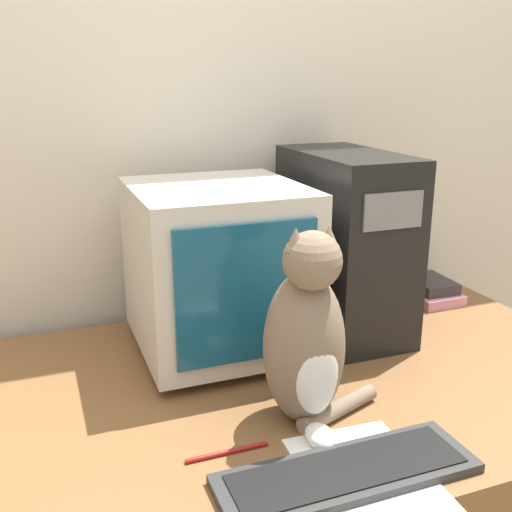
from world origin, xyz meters
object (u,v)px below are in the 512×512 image
object	(u,v)px
crt_monitor	(218,268)
keyboard	(347,473)
cat	(307,340)
book_stack	(429,290)
computer_tower	(344,242)
pen	(227,452)

from	to	relation	value
crt_monitor	keyboard	xyz separation A→B (m)	(0.05, -0.55, -0.20)
cat	book_stack	xyz separation A→B (m)	(0.64, 0.48, -0.15)
computer_tower	pen	xyz separation A→B (m)	(-0.47, -0.44, -0.23)
keyboard	book_stack	world-z (taller)	book_stack
cat	pen	distance (m)	0.25
cat	book_stack	size ratio (longest dim) A/B	2.05
crt_monitor	pen	xyz separation A→B (m)	(-0.12, -0.42, -0.21)
pen	computer_tower	bearing A→B (deg)	43.07
keyboard	cat	world-z (taller)	cat
computer_tower	cat	world-z (taller)	computer_tower
crt_monitor	book_stack	xyz separation A→B (m)	(0.70, 0.11, -0.19)
crt_monitor	keyboard	bearing A→B (deg)	-84.80
keyboard	book_stack	xyz separation A→B (m)	(0.65, 0.66, 0.02)
computer_tower	cat	xyz separation A→B (m)	(-0.29, -0.39, -0.06)
pen	keyboard	bearing A→B (deg)	-38.99
computer_tower	keyboard	xyz separation A→B (m)	(-0.30, -0.58, -0.23)
computer_tower	book_stack	size ratio (longest dim) A/B	2.40
computer_tower	keyboard	world-z (taller)	computer_tower
crt_monitor	book_stack	bearing A→B (deg)	8.81
computer_tower	pen	bearing A→B (deg)	-136.93
computer_tower	keyboard	bearing A→B (deg)	-117.73
keyboard	pen	size ratio (longest dim) A/B	2.93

